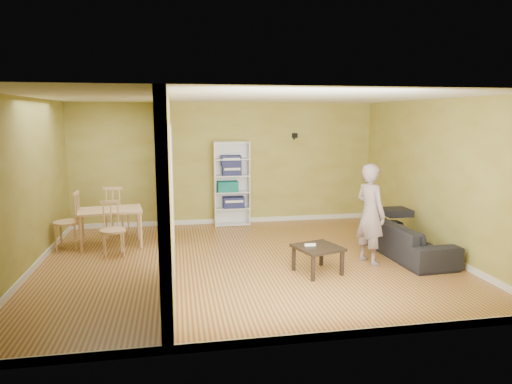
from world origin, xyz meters
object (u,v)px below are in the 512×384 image
chair_left (67,221)px  chair_far (117,211)px  chair_near (113,229)px  sofa (407,234)px  coffee_table (318,250)px  person (371,205)px  bookshelf (231,183)px  dining_table (110,213)px

chair_left → chair_far: (0.76, 0.70, -0.00)m
chair_near → chair_far: 1.24m
chair_left → sofa: bearing=78.1°
coffee_table → person: bearing=18.7°
chair_near → chair_far: chair_far is taller
bookshelf → coffee_table: (0.88, -3.32, -0.55)m
coffee_table → chair_far: size_ratio=0.61×
sofa → chair_left: (-5.67, 1.41, 0.14)m
person → bookshelf: 3.51m
coffee_table → sofa: bearing=17.8°
dining_table → sofa: bearing=-16.7°
coffee_table → chair_left: 4.41m
bookshelf → chair_far: 2.43m
bookshelf → chair_left: bookshelf is taller
sofa → coffee_table: (-1.73, -0.56, -0.02)m
person → sofa: bearing=-92.1°
bookshelf → coffee_table: bookshelf is taller
bookshelf → chair_near: bookshelf is taller
sofa → chair_near: 4.92m
bookshelf → dining_table: bearing=-151.4°
chair_far → coffee_table: bearing=153.0°
bookshelf → chair_left: size_ratio=1.75×
sofa → bookshelf: bookshelf is taller
person → dining_table: person is taller
coffee_table → dining_table: (-3.22, 2.04, 0.25)m
coffee_table → chair_far: 4.15m
sofa → chair_left: bearing=73.2°
sofa → dining_table: 5.17m
coffee_table → chair_near: size_ratio=0.67×
sofa → chair_near: chair_near is taller
dining_table → chair_far: 0.63m
dining_table → person: bearing=-22.3°
dining_table → chair_far: (0.04, 0.62, -0.09)m
chair_left → chair_far: chair_left is taller
chair_near → bookshelf: bearing=26.9°
person → bookshelf: bearing=12.7°
chair_left → chair_far: bearing=134.5°
coffee_table → chair_left: (-3.94, 1.96, 0.16)m
sofa → bookshelf: size_ratio=1.08×
person → chair_near: 4.23m
chair_near → dining_table: bearing=86.8°
coffee_table → dining_table: dining_table is taller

